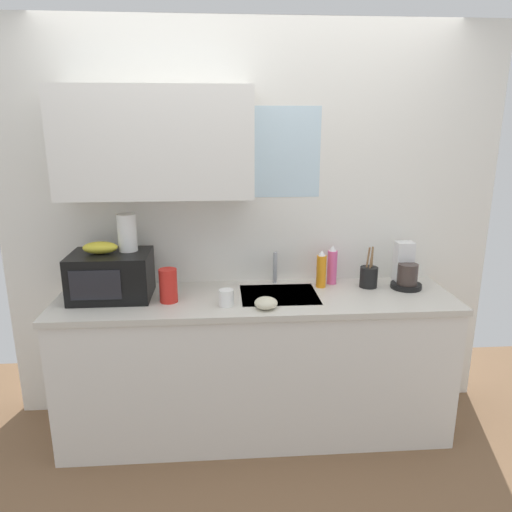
{
  "coord_description": "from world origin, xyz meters",
  "views": [
    {
      "loc": [
        -0.2,
        -2.69,
        1.89
      ],
      "look_at": [
        0.0,
        0.0,
        1.15
      ],
      "focal_mm": 33.64,
      "sensor_mm": 36.0,
      "label": 1
    }
  ],
  "objects": [
    {
      "name": "kitchen_wall_assembly",
      "position": [
        -0.12,
        0.3,
        1.37
      ],
      "size": [
        3.14,
        0.42,
        2.5
      ],
      "color": "white",
      "rests_on": "ground"
    },
    {
      "name": "counter_unit",
      "position": [
        0.0,
        0.0,
        0.46
      ],
      "size": [
        2.37,
        0.63,
        0.9
      ],
      "color": "white",
      "rests_on": "ground"
    },
    {
      "name": "sink_faucet",
      "position": [
        0.14,
        0.24,
        1.0
      ],
      "size": [
        0.03,
        0.03,
        0.21
      ],
      "primitive_type": "cylinder",
      "color": "#B2B5BA",
      "rests_on": "counter_unit"
    },
    {
      "name": "microwave",
      "position": [
        -0.85,
        0.05,
        1.04
      ],
      "size": [
        0.46,
        0.35,
        0.27
      ],
      "color": "black",
      "rests_on": "counter_unit"
    },
    {
      "name": "banana_bunch",
      "position": [
        -0.9,
        0.05,
        1.2
      ],
      "size": [
        0.2,
        0.11,
        0.07
      ],
      "primitive_type": "ellipsoid",
      "color": "gold",
      "rests_on": "microwave"
    },
    {
      "name": "paper_towel_roll",
      "position": [
        -0.75,
        0.1,
        1.28
      ],
      "size": [
        0.11,
        0.11,
        0.22
      ],
      "primitive_type": "cylinder",
      "color": "white",
      "rests_on": "microwave"
    },
    {
      "name": "coffee_maker",
      "position": [
        0.95,
        0.11,
        1.0
      ],
      "size": [
        0.19,
        0.21,
        0.28
      ],
      "color": "black",
      "rests_on": "counter_unit"
    },
    {
      "name": "dish_soap_bottle_orange",
      "position": [
        0.42,
        0.14,
        1.01
      ],
      "size": [
        0.06,
        0.06,
        0.24
      ],
      "color": "orange",
      "rests_on": "counter_unit"
    },
    {
      "name": "dish_soap_bottle_pink",
      "position": [
        0.5,
        0.2,
        1.02
      ],
      "size": [
        0.06,
        0.06,
        0.25
      ],
      "color": "#E55999",
      "rests_on": "counter_unit"
    },
    {
      "name": "cereal_canister",
      "position": [
        -0.51,
        -0.05,
        1.0
      ],
      "size": [
        0.1,
        0.1,
        0.2
      ],
      "primitive_type": "cylinder",
      "color": "red",
      "rests_on": "counter_unit"
    },
    {
      "name": "mug_white",
      "position": [
        -0.18,
        -0.14,
        0.95
      ],
      "size": [
        0.08,
        0.08,
        0.09
      ],
      "primitive_type": "cylinder",
      "color": "white",
      "rests_on": "counter_unit"
    },
    {
      "name": "utensil_crock",
      "position": [
        0.72,
        0.12,
        0.97
      ],
      "size": [
        0.11,
        0.11,
        0.26
      ],
      "color": "black",
      "rests_on": "counter_unit"
    },
    {
      "name": "small_bowl",
      "position": [
        0.04,
        -0.2,
        0.93
      ],
      "size": [
        0.13,
        0.13,
        0.06
      ],
      "primitive_type": "ellipsoid",
      "color": "beige",
      "rests_on": "counter_unit"
    }
  ]
}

